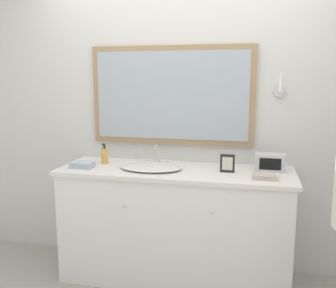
% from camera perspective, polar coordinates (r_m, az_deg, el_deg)
% --- Properties ---
extents(wall_back, '(8.00, 0.18, 2.55)m').
position_cam_1_polar(wall_back, '(3.19, 2.27, 3.91)').
color(wall_back, silver).
rests_on(wall_back, ground_plane).
extents(vanity_counter, '(1.84, 0.61, 0.92)m').
position_cam_1_polar(vanity_counter, '(3.08, 1.05, -12.16)').
color(vanity_counter, white).
rests_on(vanity_counter, ground_plane).
extents(sink_basin, '(0.50, 0.39, 0.16)m').
position_cam_1_polar(sink_basin, '(2.96, -2.60, -3.44)').
color(sink_basin, silver).
rests_on(sink_basin, vanity_counter).
extents(soap_bottle, '(0.06, 0.06, 0.17)m').
position_cam_1_polar(soap_bottle, '(3.17, -9.63, -1.74)').
color(soap_bottle, gold).
rests_on(soap_bottle, vanity_counter).
extents(appliance_box, '(0.22, 0.12, 0.13)m').
position_cam_1_polar(appliance_box, '(2.98, 15.27, -2.73)').
color(appliance_box, '#BCBCC1').
rests_on(appliance_box, vanity_counter).
extents(picture_frame, '(0.11, 0.01, 0.14)m').
position_cam_1_polar(picture_frame, '(2.87, 9.04, -2.94)').
color(picture_frame, black).
rests_on(picture_frame, vanity_counter).
extents(hand_towel_near_sink, '(0.18, 0.11, 0.05)m').
position_cam_1_polar(hand_towel_near_sink, '(3.07, -12.94, -3.10)').
color(hand_towel_near_sink, '#A8B7C6').
rests_on(hand_towel_near_sink, vanity_counter).
extents(hand_towel_far_corner, '(0.17, 0.12, 0.03)m').
position_cam_1_polar(hand_towel_far_corner, '(2.75, 14.45, -4.82)').
color(hand_towel_far_corner, '#B7A899').
rests_on(hand_towel_far_corner, vanity_counter).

